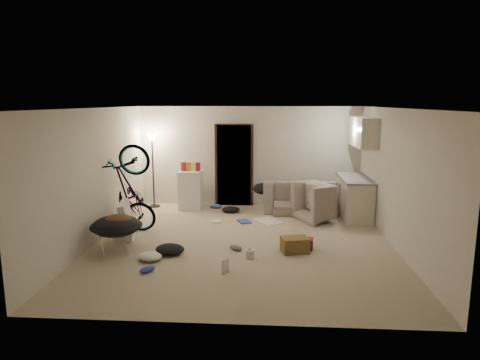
# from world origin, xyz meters

# --- Properties ---
(floor) EXTENTS (5.50, 6.00, 0.02)m
(floor) POSITION_xyz_m (0.00, 0.00, -0.01)
(floor) COLOR tan
(floor) RESTS_ON ground
(ceiling) EXTENTS (5.50, 6.00, 0.02)m
(ceiling) POSITION_xyz_m (0.00, 0.00, 2.51)
(ceiling) COLOR white
(ceiling) RESTS_ON wall_back
(wall_back) EXTENTS (5.50, 0.02, 2.50)m
(wall_back) POSITION_xyz_m (0.00, 3.01, 1.25)
(wall_back) COLOR beige
(wall_back) RESTS_ON floor
(wall_front) EXTENTS (5.50, 0.02, 2.50)m
(wall_front) POSITION_xyz_m (0.00, -3.01, 1.25)
(wall_front) COLOR beige
(wall_front) RESTS_ON floor
(wall_left) EXTENTS (0.02, 6.00, 2.50)m
(wall_left) POSITION_xyz_m (-2.76, 0.00, 1.25)
(wall_left) COLOR beige
(wall_left) RESTS_ON floor
(wall_right) EXTENTS (0.02, 6.00, 2.50)m
(wall_right) POSITION_xyz_m (2.76, 0.00, 1.25)
(wall_right) COLOR beige
(wall_right) RESTS_ON floor
(doorway) EXTENTS (0.85, 0.10, 2.04)m
(doorway) POSITION_xyz_m (-0.40, 2.97, 1.02)
(doorway) COLOR black
(doorway) RESTS_ON floor
(door_trim) EXTENTS (0.97, 0.04, 2.10)m
(door_trim) POSITION_xyz_m (-0.40, 2.94, 1.02)
(door_trim) COLOR #331A12
(door_trim) RESTS_ON floor
(floor_lamp) EXTENTS (0.28, 0.28, 1.81)m
(floor_lamp) POSITION_xyz_m (-2.40, 2.65, 1.31)
(floor_lamp) COLOR black
(floor_lamp) RESTS_ON floor
(kitchen_counter) EXTENTS (0.60, 1.50, 0.88)m
(kitchen_counter) POSITION_xyz_m (2.43, 2.00, 0.44)
(kitchen_counter) COLOR beige
(kitchen_counter) RESTS_ON floor
(counter_top) EXTENTS (0.64, 1.54, 0.04)m
(counter_top) POSITION_xyz_m (2.43, 2.00, 0.90)
(counter_top) COLOR gray
(counter_top) RESTS_ON kitchen_counter
(kitchen_uppers) EXTENTS (0.38, 1.40, 0.65)m
(kitchen_uppers) POSITION_xyz_m (2.56, 2.00, 1.95)
(kitchen_uppers) COLOR beige
(kitchen_uppers) RESTS_ON wall_right
(sofa) EXTENTS (1.97, 0.84, 0.57)m
(sofa) POSITION_xyz_m (1.32, 2.45, 0.28)
(sofa) COLOR #3E463E
(sofa) RESTS_ON floor
(armchair) EXTENTS (1.18, 1.23, 0.62)m
(armchair) POSITION_xyz_m (1.75, 1.80, 0.31)
(armchair) COLOR #3E463E
(armchair) RESTS_ON floor
(bicycle) EXTENTS (1.89, 0.92, 1.06)m
(bicycle) POSITION_xyz_m (-2.30, 0.50, 0.48)
(bicycle) COLOR black
(bicycle) RESTS_ON floor
(book_asset) EXTENTS (0.28, 0.26, 0.02)m
(book_asset) POSITION_xyz_m (-0.23, -1.55, 0.01)
(book_asset) COLOR maroon
(book_asset) RESTS_ON floor
(mini_fridge) EXTENTS (0.55, 0.55, 0.94)m
(mini_fridge) POSITION_xyz_m (-1.44, 2.55, 0.47)
(mini_fridge) COLOR white
(mini_fridge) RESTS_ON floor
(snack_box_0) EXTENTS (0.11, 0.09, 0.30)m
(snack_box_0) POSITION_xyz_m (-1.61, 2.55, 1.00)
(snack_box_0) COLOR maroon
(snack_box_0) RESTS_ON mini_fridge
(snack_box_1) EXTENTS (0.10, 0.07, 0.30)m
(snack_box_1) POSITION_xyz_m (-1.49, 2.55, 1.00)
(snack_box_1) COLOR #B45116
(snack_box_1) RESTS_ON mini_fridge
(snack_box_2) EXTENTS (0.12, 0.10, 0.30)m
(snack_box_2) POSITION_xyz_m (-1.37, 2.55, 1.00)
(snack_box_2) COLOR yellow
(snack_box_2) RESTS_ON mini_fridge
(snack_box_3) EXTENTS (0.11, 0.08, 0.30)m
(snack_box_3) POSITION_xyz_m (-1.25, 2.55, 1.00)
(snack_box_3) COLOR maroon
(snack_box_3) RESTS_ON mini_fridge
(saucer_chair) EXTENTS (0.91, 0.91, 0.64)m
(saucer_chair) POSITION_xyz_m (-2.20, -0.61, 0.38)
(saucer_chair) COLOR silver
(saucer_chair) RESTS_ON floor
(hoodie) EXTENTS (0.57, 0.51, 0.22)m
(hoodie) POSITION_xyz_m (-2.15, -0.64, 0.58)
(hoodie) COLOR #4E331B
(hoodie) RESTS_ON saucer_chair
(sofa_drape) EXTENTS (0.61, 0.53, 0.28)m
(sofa_drape) POSITION_xyz_m (0.37, 2.45, 0.54)
(sofa_drape) COLOR black
(sofa_drape) RESTS_ON sofa
(tv_box) EXTENTS (0.47, 1.11, 0.72)m
(tv_box) POSITION_xyz_m (-2.30, 0.34, 0.35)
(tv_box) COLOR silver
(tv_box) RESTS_ON floor
(drink_case_a) EXTENTS (0.53, 0.43, 0.26)m
(drink_case_a) POSITION_xyz_m (0.94, -0.45, 0.13)
(drink_case_a) COLOR brown
(drink_case_a) RESTS_ON floor
(drink_case_b) EXTENTS (0.37, 0.29, 0.19)m
(drink_case_b) POSITION_xyz_m (1.10, -0.27, 0.10)
(drink_case_b) COLOR maroon
(drink_case_b) RESTS_ON floor
(juicer) EXTENTS (0.14, 0.14, 0.20)m
(juicer) POSITION_xyz_m (0.16, -0.80, 0.08)
(juicer) COLOR beige
(juicer) RESTS_ON floor
(newspaper) EXTENTS (0.71, 0.76, 0.01)m
(newspaper) POSITION_xyz_m (0.48, 1.49, 0.00)
(newspaper) COLOR beige
(newspaper) RESTS_ON floor
(book_blue) EXTENTS (0.35, 0.39, 0.03)m
(book_blue) POSITION_xyz_m (-0.06, 1.38, 0.02)
(book_blue) COLOR #3145B3
(book_blue) RESTS_ON floor
(book_white) EXTENTS (0.21, 0.26, 0.02)m
(book_white) POSITION_xyz_m (-0.67, 1.37, 0.01)
(book_white) COLOR silver
(book_white) RESTS_ON floor
(shoe_0) EXTENTS (0.30, 0.14, 0.11)m
(shoe_0) POSITION_xyz_m (-0.82, 2.55, 0.05)
(shoe_0) COLOR #3145B3
(shoe_0) RESTS_ON floor
(shoe_2) EXTENTS (0.27, 0.28, 0.10)m
(shoe_2) POSITION_xyz_m (-1.41, -1.52, 0.05)
(shoe_2) COLOR #3145B3
(shoe_2) RESTS_ON floor
(shoe_3) EXTENTS (0.28, 0.22, 0.10)m
(shoe_3) POSITION_xyz_m (-0.11, -0.43, 0.05)
(shoe_3) COLOR slate
(shoe_3) RESTS_ON floor
(clothes_lump_a) EXTENTS (0.60, 0.54, 0.16)m
(clothes_lump_a) POSITION_xyz_m (-1.24, -0.68, 0.08)
(clothes_lump_a) COLOR black
(clothes_lump_a) RESTS_ON floor
(clothes_lump_b) EXTENTS (0.46, 0.41, 0.13)m
(clothes_lump_b) POSITION_xyz_m (-0.42, 2.23, 0.07)
(clothes_lump_b) COLOR black
(clothes_lump_b) RESTS_ON floor
(clothes_lump_c) EXTENTS (0.52, 0.49, 0.13)m
(clothes_lump_c) POSITION_xyz_m (-1.51, -1.00, 0.06)
(clothes_lump_c) COLOR silver
(clothes_lump_c) RESTS_ON floor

